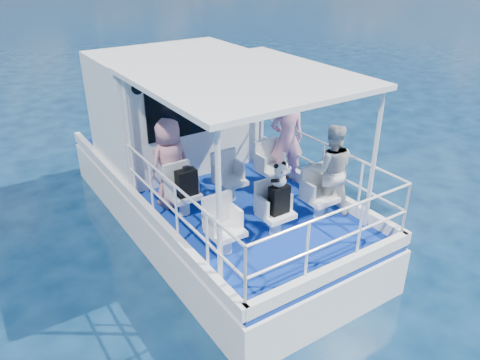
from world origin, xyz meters
name	(u,v)px	position (x,y,z in m)	size (l,w,h in m)	color
ground	(237,247)	(0.00, 0.00, 0.00)	(2000.00, 2000.00, 0.00)	#071B36
hull	(209,222)	(0.00, 1.00, 0.00)	(3.00, 7.00, 1.60)	white
deck	(208,184)	(0.00, 1.00, 0.85)	(2.90, 6.90, 0.10)	navy
cabin	(174,108)	(0.00, 2.30, 2.00)	(2.85, 2.00, 2.20)	white
canopy	(243,78)	(0.00, -0.20, 3.14)	(3.00, 3.20, 0.08)	white
canopy_posts	(245,150)	(0.00, -0.25, 2.00)	(2.77, 2.97, 2.20)	white
railings	(256,191)	(0.00, -0.58, 1.40)	(2.84, 3.59, 1.00)	white
seat_port_fwd	(184,203)	(-0.90, 0.20, 1.09)	(0.48, 0.46, 0.38)	white
seat_center_fwd	(230,189)	(0.00, 0.20, 1.09)	(0.48, 0.46, 0.38)	white
seat_stbd_fwd	(272,177)	(0.90, 0.20, 1.09)	(0.48, 0.46, 0.38)	white
seat_port_aft	(226,240)	(-0.90, -1.10, 1.09)	(0.48, 0.46, 0.38)	white
seat_center_aft	(275,222)	(0.00, -1.10, 1.09)	(0.48, 0.46, 0.38)	white
seat_stbd_aft	(319,206)	(0.90, -1.10, 1.09)	(0.48, 0.46, 0.38)	white
passenger_port_fwd	(170,163)	(-0.93, 0.59, 1.67)	(0.58, 0.41, 1.54)	#C07C86
passenger_stbd_fwd	(287,139)	(1.25, 0.24, 1.75)	(0.62, 0.41, 1.70)	pink
passenger_stbd_aft	(331,170)	(1.14, -1.04, 1.67)	(0.75, 0.58, 1.53)	silver
backpack_port	(187,183)	(-0.87, 0.12, 1.50)	(0.33, 0.19, 0.43)	black
backpack_center	(279,200)	(0.02, -1.15, 1.51)	(0.30, 0.17, 0.45)	black
compact_camera	(186,168)	(-0.86, 0.13, 1.75)	(0.11, 0.06, 0.06)	black
panda	(280,175)	(0.01, -1.14, 1.92)	(0.24, 0.20, 0.37)	silver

